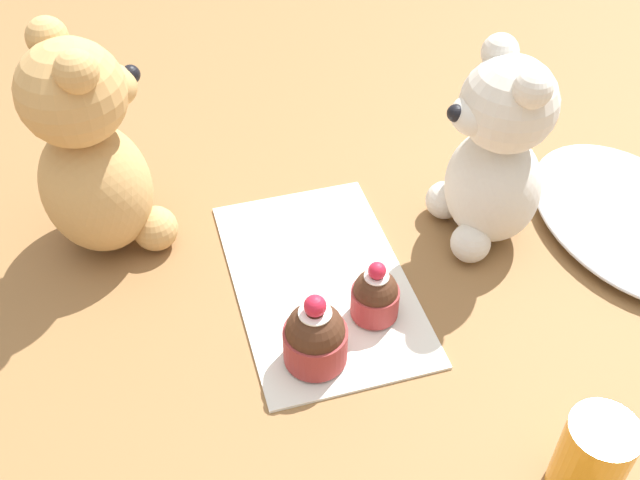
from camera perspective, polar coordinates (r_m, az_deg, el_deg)
name	(u,v)px	position (r m, az deg, el deg)	size (l,w,h in m)	color
ground_plane	(320,282)	(0.73, 0.00, -3.19)	(4.00, 4.00, 0.00)	olive
knitted_placemat	(320,279)	(0.73, 0.00, -3.03)	(0.27, 0.16, 0.01)	silver
tulle_cloth	(631,218)	(0.84, 22.61, 1.57)	(0.26, 0.18, 0.02)	silver
teddy_bear_cream	(496,155)	(0.74, 13.23, 6.31)	(0.11, 0.11, 0.21)	silver
teddy_bear_tan	(92,155)	(0.74, -17.00, 6.25)	(0.15, 0.14, 0.23)	tan
cupcake_near_cream_bear	(375,295)	(0.68, 4.23, -4.19)	(0.04, 0.04, 0.06)	#993333
cupcake_near_tan_bear	(315,336)	(0.64, -0.37, -7.34)	(0.06, 0.06, 0.08)	#993333
juice_glass	(592,459)	(0.60, 20.00, -15.42)	(0.05, 0.05, 0.08)	orange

